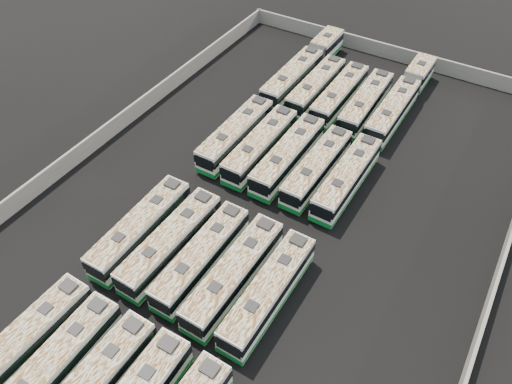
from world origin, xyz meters
The scene contains 19 objects.
ground centered at (0.00, 0.00, 0.00)m, with size 140.00×140.00×0.00m, color black.
perimeter_wall centered at (0.00, 0.00, 1.10)m, with size 45.20×73.20×2.20m.
bus_front_far_left centered at (-8.41, -23.17, 1.77)m, with size 2.89×12.33×3.46m.
bus_front_left centered at (-4.87, -23.25, 1.77)m, with size 2.74×12.29×3.45m.
bus_midfront_far_left centered at (-8.36, -9.17, 1.82)m, with size 2.80×12.62×3.55m.
bus_midfront_left centered at (-4.80, -9.07, 1.82)m, with size 2.89×12.66×3.56m.
bus_midfront_center centered at (-1.36, -8.99, 1.77)m, with size 2.61×12.31×3.47m.
bus_midfront_right centered at (2.25, -9.07, 1.84)m, with size 2.86×12.79×3.60m.
bus_midfront_far_right centered at (5.76, -9.07, 1.80)m, with size 2.69×12.52×3.53m.
bus_midback_far_left centered at (-8.35, 7.65, 1.83)m, with size 2.69×12.71×3.58m.
bus_midback_left centered at (-4.83, 7.38, 1.82)m, with size 2.71×12.67×3.57m.
bus_midback_center centered at (-1.32, 7.45, 1.84)m, with size 2.74×12.76×3.60m.
bus_midback_right centered at (2.26, 7.43, 1.77)m, with size 2.79×12.32×3.46m.
bus_midback_far_right centered at (5.72, 7.56, 1.80)m, with size 2.74×12.51×3.52m.
bus_back_far_left centered at (-8.33, 25.02, 1.84)m, with size 2.79×19.88×3.61m.
bus_back_left centered at (-4.79, 21.46, 1.78)m, with size 2.70×12.39×3.49m.
bus_back_center centered at (-1.39, 21.39, 1.79)m, with size 2.65×12.44×3.51m.
bus_back_right centered at (2.20, 21.36, 1.79)m, with size 2.84×12.49×3.51m.
bus_back_far_right centered at (5.68, 24.80, 1.80)m, with size 2.73×19.43×3.52m.
Camera 1 is at (17.32, -30.27, 38.16)m, focal length 35.00 mm.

